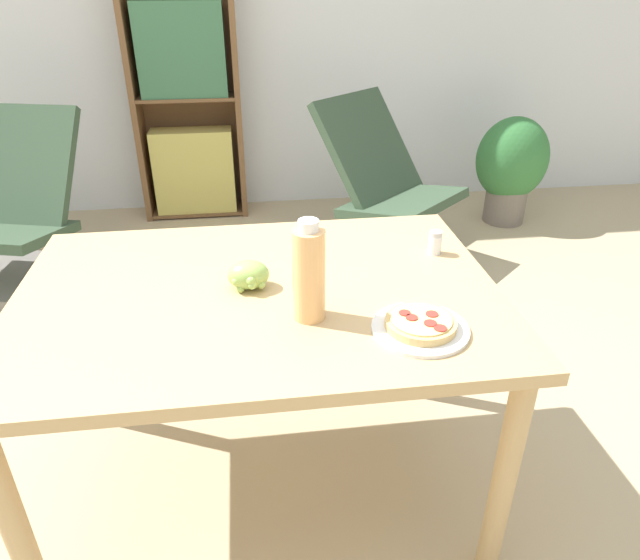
# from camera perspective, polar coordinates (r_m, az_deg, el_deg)

# --- Properties ---
(ground_plane) EXTENTS (14.00, 14.00, 0.00)m
(ground_plane) POSITION_cam_1_polar(r_m,az_deg,el_deg) (1.99, -8.54, -20.03)
(ground_plane) COLOR tan
(wall_back) EXTENTS (8.00, 0.05, 2.60)m
(wall_back) POSITION_cam_1_polar(r_m,az_deg,el_deg) (3.95, -10.18, 25.61)
(wall_back) COLOR silver
(wall_back) RESTS_ON ground_plane
(dining_table) EXTENTS (1.28, 0.90, 0.73)m
(dining_table) POSITION_cam_1_polar(r_m,az_deg,el_deg) (1.58, -6.02, -3.82)
(dining_table) COLOR tan
(dining_table) RESTS_ON ground_plane
(pizza_on_plate) EXTENTS (0.23, 0.23, 0.04)m
(pizza_on_plate) POSITION_cam_1_polar(r_m,az_deg,el_deg) (1.37, 10.01, -4.50)
(pizza_on_plate) COLOR white
(pizza_on_plate) RESTS_ON dining_table
(grape_bunch) EXTENTS (0.11, 0.11, 0.08)m
(grape_bunch) POSITION_cam_1_polar(r_m,az_deg,el_deg) (1.52, -7.17, 0.47)
(grape_bunch) COLOR #93BC5B
(grape_bunch) RESTS_ON dining_table
(drink_bottle) EXTENTS (0.08, 0.08, 0.26)m
(drink_bottle) POSITION_cam_1_polar(r_m,az_deg,el_deg) (1.34, -1.11, 0.66)
(drink_bottle) COLOR #EFB270
(drink_bottle) RESTS_ON dining_table
(salt_shaker) EXTENTS (0.04, 0.04, 0.07)m
(salt_shaker) POSITION_cam_1_polar(r_m,az_deg,el_deg) (1.73, 11.43, 3.68)
(salt_shaker) COLOR white
(salt_shaker) RESTS_ON dining_table
(lounge_chair_near) EXTENTS (0.73, 0.88, 0.88)m
(lounge_chair_near) POSITION_cam_1_polar(r_m,az_deg,el_deg) (3.30, -28.26, 3.81)
(lounge_chair_near) COLOR slate
(lounge_chair_near) RESTS_ON ground_plane
(lounge_chair_far) EXTENTS (0.88, 0.95, 0.88)m
(lounge_chair_far) POSITION_cam_1_polar(r_m,az_deg,el_deg) (3.28, 6.94, 7.05)
(lounge_chair_far) COLOR slate
(lounge_chair_far) RESTS_ON ground_plane
(bookshelf) EXTENTS (0.67, 0.27, 1.55)m
(bookshelf) POSITION_cam_1_polar(r_m,az_deg,el_deg) (3.87, -13.07, 16.45)
(bookshelf) COLOR brown
(bookshelf) RESTS_ON ground_plane
(potted_plant_floor) EXTENTS (0.46, 0.39, 0.69)m
(potted_plant_floor) POSITION_cam_1_polar(r_m,az_deg,el_deg) (3.91, 18.57, 10.78)
(potted_plant_floor) COLOR #70665B
(potted_plant_floor) RESTS_ON ground_plane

